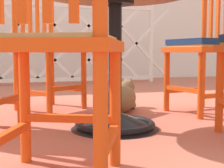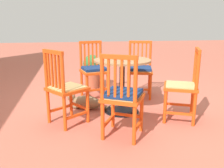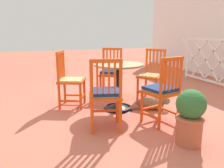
{
  "view_description": "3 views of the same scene",
  "coord_description": "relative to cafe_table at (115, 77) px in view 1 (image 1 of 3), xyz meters",
  "views": [
    {
      "loc": [
        -0.65,
        -1.76,
        0.41
      ],
      "look_at": [
        -0.09,
        0.11,
        0.23
      ],
      "focal_mm": 54.04,
      "sensor_mm": 36.0,
      "label": 1
    },
    {
      "loc": [
        -3.22,
        0.62,
        1.22
      ],
      "look_at": [
        -0.05,
        0.09,
        0.38
      ],
      "focal_mm": 38.64,
      "sensor_mm": 36.0,
      "label": 2
    },
    {
      "loc": [
        3.1,
        -1.33,
        1.22
      ],
      "look_at": [
        -0.12,
        -0.14,
        0.42
      ],
      "focal_mm": 36.48,
      "sensor_mm": 36.0,
      "label": 3
    }
  ],
  "objects": [
    {
      "name": "orange_chair_by_planter",
      "position": [
        -0.41,
        -0.69,
        0.15
      ],
      "size": [
        0.53,
        0.53,
        0.91
      ],
      "color": "#E04C14",
      "rests_on": "ground_plane"
    },
    {
      "name": "ground_plane",
      "position": [
        0.12,
        0.03,
        -0.28
      ],
      "size": [
        24.0,
        24.0,
        0.0
      ],
      "primitive_type": "plane",
      "color": "#BC604C"
    },
    {
      "name": "orange_chair_near_fence",
      "position": [
        0.74,
        0.32,
        0.16
      ],
      "size": [
        0.48,
        0.48,
        0.91
      ],
      "color": "#E04C14",
      "rests_on": "ground_plane"
    },
    {
      "name": "lattice_fence_panel",
      "position": [
        -0.22,
        2.73,
        0.26
      ],
      "size": [
        3.71,
        0.06,
        1.09
      ],
      "color": "white",
      "rests_on": "ground_plane"
    },
    {
      "name": "cafe_table",
      "position": [
        0.0,
        0.0,
        0.0
      ],
      "size": [
        0.76,
        0.76,
        0.73
      ],
      "color": "black",
      "rests_on": "ground_plane"
    },
    {
      "name": "orange_chair_facing_out",
      "position": [
        -0.28,
        0.75,
        0.15
      ],
      "size": [
        0.56,
        0.56,
        0.91
      ],
      "color": "#E04C14",
      "rests_on": "ground_plane"
    },
    {
      "name": "tabby_cat",
      "position": [
        0.21,
        0.5,
        -0.19
      ],
      "size": [
        0.39,
        0.72,
        0.23
      ],
      "color": "brown",
      "rests_on": "ground_plane"
    }
  ]
}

